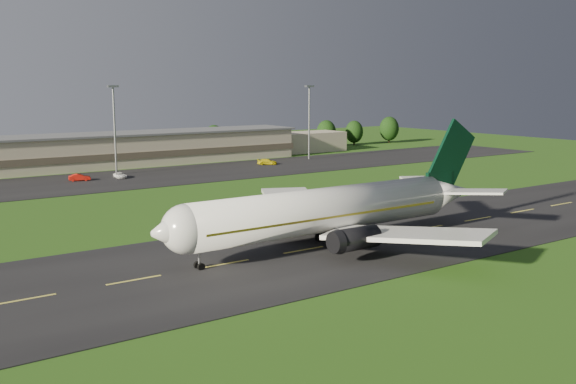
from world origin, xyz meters
TOP-DOWN VIEW (x-y plane):
  - ground at (0.00, 0.00)m, footprint 360.00×360.00m
  - taxiway at (0.00, 0.00)m, footprint 220.00×30.00m
  - apron at (0.00, 72.00)m, footprint 260.00×30.00m
  - airliner at (3.93, 0.00)m, footprint 51.23×42.18m
  - terminal at (6.40, 96.18)m, footprint 145.00×16.00m
  - light_mast_centre at (5.00, 80.00)m, footprint 2.40×1.20m
  - light_mast_east at (60.00, 80.00)m, footprint 2.40×1.20m
  - tree_line at (29.82, 106.33)m, footprint 196.73×8.56m
  - service_vehicle_b at (-5.04, 74.75)m, footprint 4.79×2.71m
  - service_vehicle_c at (3.61, 73.90)m, footprint 2.20×4.44m
  - service_vehicle_d at (43.56, 75.95)m, footprint 5.48×4.21m

SIDE VIEW (x-z plane):
  - ground at x=0.00m, z-range 0.00..0.00m
  - taxiway at x=0.00m, z-range 0.00..0.10m
  - apron at x=0.00m, z-range 0.00..0.10m
  - service_vehicle_c at x=3.61m, z-range 0.10..1.31m
  - service_vehicle_d at x=43.56m, z-range 0.10..1.58m
  - service_vehicle_b at x=-5.04m, z-range 0.10..1.59m
  - terminal at x=6.40m, z-range -0.21..8.19m
  - airliner at x=3.93m, z-range -3.13..12.45m
  - tree_line at x=29.82m, z-range -0.20..9.80m
  - light_mast_centre at x=5.00m, z-range 2.56..22.91m
  - light_mast_east at x=60.00m, z-range 2.56..22.91m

